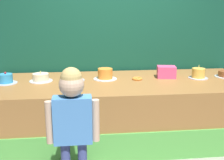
% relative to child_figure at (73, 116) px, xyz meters
% --- Properties ---
extents(stage_platform, '(3.48, 1.35, 0.78)m').
position_rel_child_figure_xyz_m(stage_platform, '(0.61, 1.18, -0.39)').
color(stage_platform, '#9E6B38').
rests_on(stage_platform, ground_plane).
extents(curtain_backdrop, '(4.20, 0.08, 3.15)m').
position_rel_child_figure_xyz_m(curtain_backdrop, '(0.61, 1.95, 0.79)').
color(curtain_backdrop, '#144C38').
rests_on(curtain_backdrop, ground_plane).
extents(child_figure, '(0.47, 0.21, 1.21)m').
position_rel_child_figure_xyz_m(child_figure, '(0.00, 0.00, 0.00)').
color(child_figure, '#3F4C8C').
rests_on(child_figure, ground_plane).
extents(pink_box, '(0.28, 0.23, 0.16)m').
position_rel_child_figure_xyz_m(pink_box, '(1.25, 1.32, 0.08)').
color(pink_box, '#E64D86').
rests_on(pink_box, stage_platform).
extents(donut, '(0.13, 0.13, 0.03)m').
position_rel_child_figure_xyz_m(donut, '(0.82, 1.24, 0.01)').
color(donut, orange).
rests_on(donut, stage_platform).
extents(cake_far_left, '(0.28, 0.28, 0.15)m').
position_rel_child_figure_xyz_m(cake_far_left, '(-0.87, 1.23, 0.05)').
color(cake_far_left, silver).
rests_on(cake_far_left, stage_platform).
extents(cake_left, '(0.30, 0.30, 0.15)m').
position_rel_child_figure_xyz_m(cake_left, '(-0.44, 1.30, 0.05)').
color(cake_left, silver).
rests_on(cake_left, stage_platform).
extents(cake_center_left, '(0.30, 0.30, 0.13)m').
position_rel_child_figure_xyz_m(cake_center_left, '(-0.02, 1.28, 0.05)').
color(cake_center_left, silver).
rests_on(cake_center_left, stage_platform).
extents(cake_center_right, '(0.32, 0.32, 0.15)m').
position_rel_child_figure_xyz_m(cake_center_right, '(0.40, 1.32, 0.07)').
color(cake_center_right, silver).
rests_on(cake_center_right, stage_platform).
extents(cake_right, '(0.26, 0.26, 0.19)m').
position_rel_child_figure_xyz_m(cake_right, '(1.67, 1.23, 0.06)').
color(cake_right, silver).
rests_on(cake_right, stage_platform).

